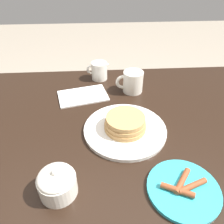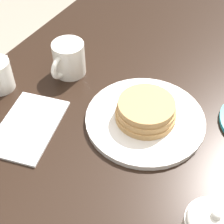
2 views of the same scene
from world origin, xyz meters
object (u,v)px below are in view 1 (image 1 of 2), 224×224
(sugar_bowl, at_px, (57,182))
(napkin, at_px, (83,96))
(pancake_plate, at_px, (125,126))
(side_plate_bacon, at_px, (183,189))
(coffee_mug, at_px, (132,82))
(creamer_pitcher, at_px, (99,70))

(sugar_bowl, bearing_deg, napkin, -95.47)
(pancake_plate, height_order, napkin, pancake_plate)
(side_plate_bacon, bearing_deg, coffee_mug, -82.37)
(napkin, bearing_deg, sugar_bowl, 84.53)
(creamer_pitcher, bearing_deg, sugar_bowl, 78.95)
(coffee_mug, distance_m, creamer_pitcher, 0.17)
(sugar_bowl, xyz_separation_m, napkin, (-0.04, -0.41, -0.03))
(creamer_pitcher, distance_m, napkin, 0.16)
(side_plate_bacon, relative_size, napkin, 0.84)
(side_plate_bacon, xyz_separation_m, napkin, (0.25, -0.43, -0.00))
(side_plate_bacon, distance_m, creamer_pitcher, 0.59)
(creamer_pitcher, relative_size, napkin, 0.49)
(coffee_mug, height_order, sugar_bowl, coffee_mug)
(sugar_bowl, bearing_deg, side_plate_bacon, 176.83)
(coffee_mug, bearing_deg, pancake_plate, 77.14)
(coffee_mug, bearing_deg, creamer_pitcher, -41.18)
(coffee_mug, relative_size, sugar_bowl, 1.20)
(napkin, bearing_deg, coffee_mug, -171.80)
(pancake_plate, relative_size, coffee_mug, 2.41)
(sugar_bowl, bearing_deg, pancake_plate, -131.59)
(pancake_plate, bearing_deg, sugar_bowl, 48.41)
(coffee_mug, relative_size, creamer_pitcher, 1.06)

